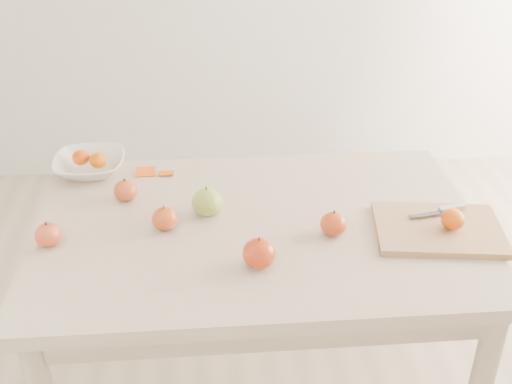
{
  "coord_description": "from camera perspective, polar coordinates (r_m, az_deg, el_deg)",
  "views": [
    {
      "loc": [
        -0.12,
        -1.45,
        1.69
      ],
      "look_at": [
        0.0,
        0.05,
        0.82
      ],
      "focal_mm": 45.0,
      "sensor_mm": 36.0,
      "label": 1
    }
  ],
  "objects": [
    {
      "name": "apple_red_b",
      "position": [
        1.71,
        -8.1,
        -2.37
      ],
      "size": [
        0.07,
        0.07,
        0.06
      ],
      "primitive_type": "ellipsoid",
      "color": "maroon",
      "rests_on": "table"
    },
    {
      "name": "apple_green",
      "position": [
        1.76,
        -4.39,
        -0.87
      ],
      "size": [
        0.08,
        0.08,
        0.08
      ],
      "primitive_type": "ellipsoid",
      "color": "olive",
      "rests_on": "table"
    },
    {
      "name": "orange_peel_a",
      "position": [
        2.0,
        -9.8,
        1.66
      ],
      "size": [
        0.06,
        0.05,
        0.01
      ],
      "primitive_type": "cube",
      "rotation": [
        0.21,
        0.0,
        0.03
      ],
      "color": "#E65110",
      "rests_on": "table"
    },
    {
      "name": "bowl_tangerine_near",
      "position": [
        2.04,
        -15.29,
        2.99
      ],
      "size": [
        0.05,
        0.05,
        0.05
      ],
      "primitive_type": "ellipsoid",
      "color": "#DF5207",
      "rests_on": "fruit_bowl"
    },
    {
      "name": "orange_peel_b",
      "position": [
        1.99,
        -7.97,
        1.62
      ],
      "size": [
        0.05,
        0.04,
        0.01
      ],
      "primitive_type": "cube",
      "rotation": [
        -0.14,
        0.0,
        -0.01
      ],
      "color": "orange",
      "rests_on": "table"
    },
    {
      "name": "apple_red_d",
      "position": [
        1.72,
        -18.01,
        -3.65
      ],
      "size": [
        0.07,
        0.07,
        0.06
      ],
      "primitive_type": "ellipsoid",
      "color": "maroon",
      "rests_on": "table"
    },
    {
      "name": "apple_red_c",
      "position": [
        1.56,
        0.28,
        -5.46
      ],
      "size": [
        0.08,
        0.08,
        0.07
      ],
      "primitive_type": "ellipsoid",
      "color": "maroon",
      "rests_on": "table"
    },
    {
      "name": "table",
      "position": [
        1.79,
        0.13,
        -5.49
      ],
      "size": [
        1.2,
        0.8,
        0.75
      ],
      "color": "beige",
      "rests_on": "ground"
    },
    {
      "name": "bowl_tangerine_far",
      "position": [
        2.01,
        -13.86,
        2.76
      ],
      "size": [
        0.05,
        0.05,
        0.05
      ],
      "primitive_type": "ellipsoid",
      "color": "#DE5B07",
      "rests_on": "fruit_bowl"
    },
    {
      "name": "paring_knife",
      "position": [
        1.82,
        16.65,
        -1.48
      ],
      "size": [
        0.17,
        0.06,
        0.01
      ],
      "color": "silver",
      "rests_on": "cutting_board"
    },
    {
      "name": "cutting_board",
      "position": [
        1.76,
        15.9,
        -3.2
      ],
      "size": [
        0.36,
        0.28,
        0.02
      ],
      "primitive_type": "cube",
      "rotation": [
        0.0,
        0.0,
        -0.14
      ],
      "color": "tan",
      "rests_on": "table"
    },
    {
      "name": "apple_red_a",
      "position": [
        1.86,
        -11.52,
        0.13
      ],
      "size": [
        0.07,
        0.07,
        0.06
      ],
      "primitive_type": "ellipsoid",
      "color": "maroon",
      "rests_on": "table"
    },
    {
      "name": "fruit_bowl",
      "position": [
        2.04,
        -14.56,
        2.35
      ],
      "size": [
        0.22,
        0.22,
        0.05
      ],
      "primitive_type": "imported",
      "color": "white",
      "rests_on": "table"
    },
    {
      "name": "apple_red_e",
      "position": [
        1.69,
        6.9,
        -2.82
      ],
      "size": [
        0.07,
        0.07,
        0.06
      ],
      "primitive_type": "ellipsoid",
      "color": "maroon",
      "rests_on": "table"
    },
    {
      "name": "board_tangerine",
      "position": [
        1.74,
        17.1,
        -2.32
      ],
      "size": [
        0.06,
        0.06,
        0.05
      ],
      "primitive_type": "ellipsoid",
      "color": "#E85F08",
      "rests_on": "cutting_board"
    }
  ]
}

